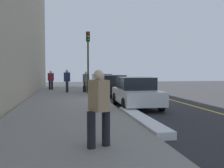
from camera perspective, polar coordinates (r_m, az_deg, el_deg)
ground_plane at (r=14.52m, az=3.18°, el=-4.30°), size 56.00×56.00×0.00m
sidewalk at (r=14.13m, az=-10.00°, el=-4.24°), size 28.00×4.60×0.15m
lane_stripe_centre at (r=15.55m, az=14.76°, el=-3.90°), size 28.00×0.14×0.01m
snow_bank_curb at (r=9.30m, az=6.35°, el=-7.76°), size 4.88×0.56×0.22m
parked_car_silver at (r=25.23m, az=-2.22°, el=0.52°), size 4.68×2.02×1.51m
parked_car_black at (r=19.07m, az=0.13°, el=-0.27°), size 4.63×2.00×1.51m
parked_car_white at (r=12.90m, az=5.33°, el=-1.85°), size 4.15×1.97×1.51m
pedestrian_burgundy_coat at (r=23.61m, az=-13.37°, el=0.98°), size 0.50×0.54×1.69m
pedestrian_tan_coat at (r=5.70m, az=-2.95°, el=-4.89°), size 0.54×0.53×1.71m
pedestrian_grey_coat at (r=20.74m, az=-5.77°, el=0.69°), size 0.48×0.52×1.62m
pedestrian_navy_coat at (r=20.57m, az=-9.92°, el=0.87°), size 0.59×0.49×1.78m
traffic_light_pole at (r=18.99m, az=-5.32°, el=7.04°), size 0.35×0.26×4.51m
rolling_suitcase at (r=20.37m, az=-6.11°, el=-1.07°), size 0.34×0.22×0.86m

